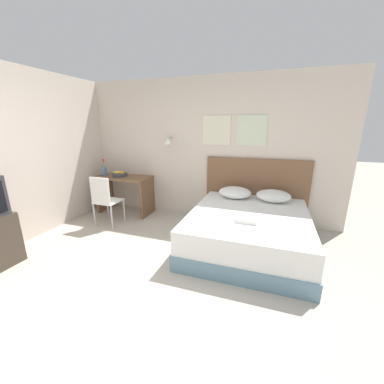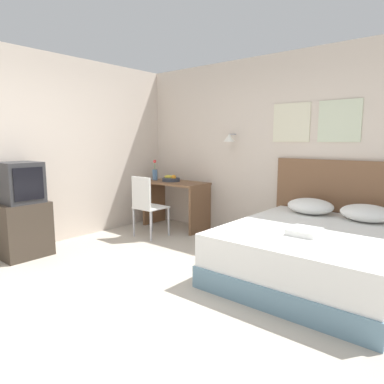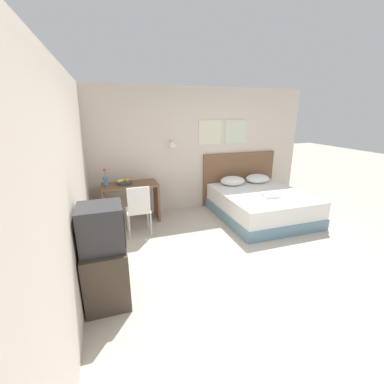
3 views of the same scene
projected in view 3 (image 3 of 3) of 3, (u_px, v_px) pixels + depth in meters
name	position (u px, v px, depth m)	size (l,w,h in m)	color
ground_plane	(249.00, 263.00, 3.80)	(24.00, 24.00, 0.00)	#B2A899
wall_back	(194.00, 150.00, 5.69)	(5.29, 0.31, 2.65)	beige
wall_left	(65.00, 200.00, 2.49)	(0.06, 5.50, 2.65)	beige
bed	(261.00, 205.00, 5.38)	(1.71, 1.96, 0.55)	#66899E
headboard	(239.00, 178.00, 6.19)	(1.83, 0.06, 1.22)	brown
pillow_left	(233.00, 181.00, 5.79)	(0.56, 0.47, 0.19)	white
pillow_right	(258.00, 178.00, 5.99)	(0.56, 0.47, 0.19)	white
folded_towel_near_foot	(270.00, 195.00, 5.02)	(0.28, 0.30, 0.06)	white
desk	(131.00, 196.00, 5.13)	(1.08, 0.56, 0.78)	brown
desk_chair	(139.00, 207.00, 4.49)	(0.42, 0.42, 0.93)	white
fruit_bowl	(124.00, 183.00, 5.02)	(0.30, 0.30, 0.11)	#333842
flower_vase	(106.00, 180.00, 4.85)	(0.09, 0.09, 0.35)	#4C7099
tv_stand	(107.00, 275.00, 2.95)	(0.48, 0.57, 0.69)	#3D3328
television	(101.00, 227.00, 2.77)	(0.47, 0.44, 0.50)	#2D2D30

